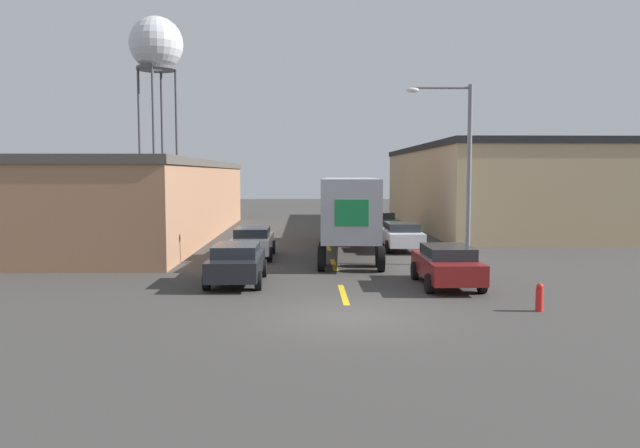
{
  "coord_description": "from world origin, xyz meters",
  "views": [
    {
      "loc": [
        -1.26,
        -17.12,
        3.98
      ],
      "look_at": [
        -0.68,
        6.93,
        2.03
      ],
      "focal_mm": 35.0,
      "sensor_mm": 36.0,
      "label": 1
    }
  ],
  "objects_px": {
    "parked_car_right_near": "(447,264)",
    "street_lamp": "(461,160)",
    "fire_hydrant": "(540,297)",
    "parked_car_right_far": "(381,222)",
    "water_tower": "(156,47)",
    "parked_car_left_near": "(237,262)",
    "parked_car_left_far": "(253,241)",
    "semi_truck": "(349,207)",
    "parked_car_right_mid": "(402,235)"
  },
  "relations": [
    {
      "from": "parked_car_right_far",
      "to": "parked_car_right_near",
      "type": "bearing_deg",
      "value": -90.0
    },
    {
      "from": "parked_car_left_near",
      "to": "parked_car_right_near",
      "type": "bearing_deg",
      "value": -5.57
    },
    {
      "from": "semi_truck",
      "to": "parked_car_right_mid",
      "type": "xyz_separation_m",
      "value": [
        2.78,
        0.94,
        -1.51
      ]
    },
    {
      "from": "parked_car_right_near",
      "to": "street_lamp",
      "type": "height_order",
      "value": "street_lamp"
    },
    {
      "from": "semi_truck",
      "to": "water_tower",
      "type": "relative_size",
      "value": 0.66
    },
    {
      "from": "parked_car_left_far",
      "to": "parked_car_right_far",
      "type": "height_order",
      "value": "same"
    },
    {
      "from": "parked_car_right_far",
      "to": "fire_hydrant",
      "type": "height_order",
      "value": "parked_car_right_far"
    },
    {
      "from": "parked_car_left_near",
      "to": "parked_car_left_far",
      "type": "bearing_deg",
      "value": 90.0
    },
    {
      "from": "parked_car_left_far",
      "to": "parked_car_right_far",
      "type": "bearing_deg",
      "value": 57.47
    },
    {
      "from": "fire_hydrant",
      "to": "parked_car_right_near",
      "type": "bearing_deg",
      "value": 113.42
    },
    {
      "from": "semi_truck",
      "to": "water_tower",
      "type": "bearing_deg",
      "value": 118.91
    },
    {
      "from": "parked_car_left_near",
      "to": "water_tower",
      "type": "relative_size",
      "value": 0.21
    },
    {
      "from": "parked_car_left_far",
      "to": "water_tower",
      "type": "distance_m",
      "value": 45.87
    },
    {
      "from": "parked_car_right_mid",
      "to": "parked_car_right_far",
      "type": "xyz_separation_m",
      "value": [
        0.0,
        9.03,
        0.0
      ]
    },
    {
      "from": "parked_car_right_mid",
      "to": "fire_hydrant",
      "type": "bearing_deg",
      "value": -83.0
    },
    {
      "from": "parked_car_right_mid",
      "to": "parked_car_right_near",
      "type": "bearing_deg",
      "value": -90.0
    },
    {
      "from": "parked_car_left_far",
      "to": "fire_hydrant",
      "type": "bearing_deg",
      "value": -51.71
    },
    {
      "from": "parked_car_right_mid",
      "to": "street_lamp",
      "type": "relative_size",
      "value": 0.57
    },
    {
      "from": "parked_car_left_far",
      "to": "fire_hydrant",
      "type": "relative_size",
      "value": 5.36
    },
    {
      "from": "semi_truck",
      "to": "parked_car_left_far",
      "type": "height_order",
      "value": "semi_truck"
    },
    {
      "from": "parked_car_right_near",
      "to": "fire_hydrant",
      "type": "height_order",
      "value": "parked_car_right_near"
    },
    {
      "from": "parked_car_right_mid",
      "to": "fire_hydrant",
      "type": "relative_size",
      "value": 5.36
    },
    {
      "from": "fire_hydrant",
      "to": "parked_car_left_near",
      "type": "bearing_deg",
      "value": 152.5
    },
    {
      "from": "parked_car_right_near",
      "to": "parked_car_right_far",
      "type": "height_order",
      "value": "same"
    },
    {
      "from": "parked_car_right_near",
      "to": "semi_truck",
      "type": "bearing_deg",
      "value": 106.47
    },
    {
      "from": "semi_truck",
      "to": "fire_hydrant",
      "type": "height_order",
      "value": "semi_truck"
    },
    {
      "from": "parked_car_right_near",
      "to": "parked_car_left_near",
      "type": "relative_size",
      "value": 1.0
    },
    {
      "from": "parked_car_right_near",
      "to": "parked_car_right_mid",
      "type": "relative_size",
      "value": 1.0
    },
    {
      "from": "parked_car_right_mid",
      "to": "fire_hydrant",
      "type": "distance_m",
      "value": 14.55
    },
    {
      "from": "water_tower",
      "to": "fire_hydrant",
      "type": "distance_m",
      "value": 59.5
    },
    {
      "from": "parked_car_left_far",
      "to": "parked_car_right_near",
      "type": "height_order",
      "value": "same"
    },
    {
      "from": "parked_car_right_near",
      "to": "parked_car_left_near",
      "type": "bearing_deg",
      "value": 174.43
    },
    {
      "from": "parked_car_left_near",
      "to": "parked_car_right_far",
      "type": "xyz_separation_m",
      "value": [
        7.49,
        18.65,
        0.0
      ]
    },
    {
      "from": "parked_car_right_far",
      "to": "street_lamp",
      "type": "xyz_separation_m",
      "value": [
        1.73,
        -14.26,
        3.79
      ]
    },
    {
      "from": "parked_car_right_far",
      "to": "fire_hydrant",
      "type": "xyz_separation_m",
      "value": [
        1.77,
        -23.47,
        -0.37
      ]
    },
    {
      "from": "parked_car_right_far",
      "to": "street_lamp",
      "type": "height_order",
      "value": "street_lamp"
    },
    {
      "from": "parked_car_left_far",
      "to": "parked_car_left_near",
      "type": "distance_m",
      "value": 6.91
    },
    {
      "from": "parked_car_left_far",
      "to": "street_lamp",
      "type": "distance_m",
      "value": 10.27
    },
    {
      "from": "parked_car_left_far",
      "to": "water_tower",
      "type": "height_order",
      "value": "water_tower"
    },
    {
      "from": "parked_car_right_far",
      "to": "fire_hydrant",
      "type": "relative_size",
      "value": 5.36
    },
    {
      "from": "parked_car_right_far",
      "to": "parked_car_left_near",
      "type": "bearing_deg",
      "value": -111.88
    },
    {
      "from": "street_lamp",
      "to": "semi_truck",
      "type": "bearing_deg",
      "value": 136.43
    },
    {
      "from": "parked_car_left_near",
      "to": "water_tower",
      "type": "distance_m",
      "value": 52.04
    },
    {
      "from": "water_tower",
      "to": "street_lamp",
      "type": "relative_size",
      "value": 2.7
    },
    {
      "from": "semi_truck",
      "to": "parked_car_right_far",
      "type": "bearing_deg",
      "value": 77.78
    },
    {
      "from": "parked_car_right_near",
      "to": "parked_car_right_mid",
      "type": "distance_m",
      "value": 10.35
    },
    {
      "from": "street_lamp",
      "to": "fire_hydrant",
      "type": "xyz_separation_m",
      "value": [
        0.05,
        -9.21,
        -4.15
      ]
    },
    {
      "from": "semi_truck",
      "to": "parked_car_right_far",
      "type": "distance_m",
      "value": 10.46
    },
    {
      "from": "parked_car_left_near",
      "to": "parked_car_right_far",
      "type": "height_order",
      "value": "same"
    },
    {
      "from": "water_tower",
      "to": "street_lamp",
      "type": "xyz_separation_m",
      "value": [
        22.94,
        -42.85,
        -13.21
      ]
    }
  ]
}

